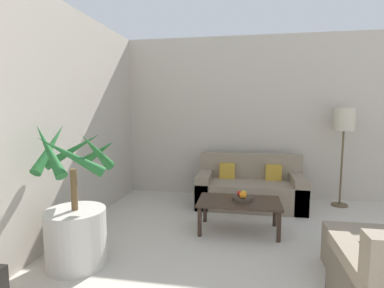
# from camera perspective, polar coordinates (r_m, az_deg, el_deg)

# --- Properties ---
(wall_back) EXTENTS (8.56, 0.06, 2.70)m
(wall_back) POSITION_cam_1_polar(r_m,az_deg,el_deg) (5.37, 25.71, 4.46)
(wall_back) COLOR #BCB2A3
(wall_back) RESTS_ON ground_plane
(potted_palm) EXTENTS (0.82, 0.83, 1.39)m
(potted_palm) POSITION_cam_1_polar(r_m,az_deg,el_deg) (3.15, -21.25, -13.80)
(potted_palm) COLOR beige
(potted_palm) RESTS_ON ground_plane
(sofa_loveseat) EXTENTS (1.60, 0.76, 0.78)m
(sofa_loveseat) POSITION_cam_1_polar(r_m,az_deg,el_deg) (4.78, 10.96, -8.37)
(sofa_loveseat) COLOR gray
(sofa_loveseat) RESTS_ON ground_plane
(floor_lamp) EXTENTS (0.30, 0.30, 1.51)m
(floor_lamp) POSITION_cam_1_polar(r_m,az_deg,el_deg) (5.07, 26.99, 3.32)
(floor_lamp) COLOR brown
(floor_lamp) RESTS_ON ground_plane
(coffee_table) EXTENTS (0.99, 0.56, 0.39)m
(coffee_table) POSITION_cam_1_polar(r_m,az_deg,el_deg) (3.77, 8.95, -11.29)
(coffee_table) COLOR #38281E
(coffee_table) RESTS_ON ground_plane
(fruit_bowl) EXTENTS (0.24, 0.24, 0.04)m
(fruit_bowl) POSITION_cam_1_polar(r_m,az_deg,el_deg) (3.78, 9.57, -10.17)
(fruit_bowl) COLOR #42382D
(fruit_bowl) RESTS_ON coffee_table
(apple_red) EXTENTS (0.07, 0.07, 0.07)m
(apple_red) POSITION_cam_1_polar(r_m,az_deg,el_deg) (3.78, 9.04, -9.27)
(apple_red) COLOR red
(apple_red) RESTS_ON fruit_bowl
(apple_green) EXTENTS (0.06, 0.06, 0.06)m
(apple_green) POSITION_cam_1_polar(r_m,az_deg,el_deg) (3.83, 9.91, -9.12)
(apple_green) COLOR olive
(apple_green) RESTS_ON fruit_bowl
(orange_fruit) EXTENTS (0.09, 0.09, 0.09)m
(orange_fruit) POSITION_cam_1_polar(r_m,az_deg,el_deg) (3.70, 9.71, -9.47)
(orange_fruit) COLOR orange
(orange_fruit) RESTS_ON fruit_bowl
(ottoman) EXTENTS (0.57, 0.45, 0.39)m
(ottoman) POSITION_cam_1_polar(r_m,az_deg,el_deg) (3.29, 29.35, -17.51)
(ottoman) COLOR gray
(ottoman) RESTS_ON ground_plane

